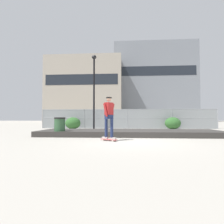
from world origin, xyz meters
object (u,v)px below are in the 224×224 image
object	(u,v)px
skater	(109,115)
trash_bin	(60,127)
shrub_left	(73,123)
parked_car_mid	(130,119)
parked_car_near	(74,119)
shrub_center	(173,123)
street_lamp	(94,83)
skateboard	(109,139)

from	to	relation	value
skater	trash_bin	distance (m)	3.23
skater	shrub_left	size ratio (longest dim) A/B	1.35
parked_car_mid	trash_bin	xyz separation A→B (m)	(-4.05, -10.64, -0.32)
parked_car_near	shrub_left	size ratio (longest dim) A/B	3.18
parked_car_mid	shrub_center	size ratio (longest dim) A/B	3.17
street_lamp	shrub_center	xyz separation A→B (m)	(7.12, -0.03, -3.73)
parked_car_near	parked_car_mid	size ratio (longest dim) A/B	1.00
skateboard	parked_car_mid	size ratio (longest dim) A/B	0.18
skater	parked_car_mid	size ratio (longest dim) A/B	0.42
parked_car_near	trash_bin	bearing A→B (deg)	-78.29
street_lamp	shrub_left	bearing A→B (deg)	-166.56
trash_bin	skater	bearing A→B (deg)	-29.19
parked_car_mid	skateboard	bearing A→B (deg)	-95.98
skateboard	shrub_center	size ratio (longest dim) A/B	0.56
parked_car_mid	parked_car_near	bearing A→B (deg)	-176.55
parked_car_near	skateboard	bearing A→B (deg)	-67.48
shrub_left	parked_car_near	bearing A→B (deg)	104.17
trash_bin	parked_car_mid	bearing A→B (deg)	69.18
street_lamp	shrub_center	bearing A→B (deg)	-0.22
skater	shrub_center	world-z (taller)	skater
parked_car_near	shrub_center	size ratio (longest dim) A/B	3.16
shrub_left	shrub_center	xyz separation A→B (m)	(8.96, 0.41, 0.00)
street_lamp	shrub_center	distance (m)	8.04
skater	trash_bin	bearing A→B (deg)	150.81
skateboard	street_lamp	world-z (taller)	street_lamp
skateboard	parked_car_near	size ratio (longest dim) A/B	0.18
shrub_center	skater	bearing A→B (deg)	-120.38
parked_car_near	trash_bin	xyz separation A→B (m)	(2.13, -10.27, -0.32)
street_lamp	trash_bin	distance (m)	7.97
shrub_center	trash_bin	world-z (taller)	shrub_center
street_lamp	shrub_left	xyz separation A→B (m)	(-1.84, -0.44, -3.73)
skateboard	shrub_left	bearing A→B (deg)	116.04
shrub_center	trash_bin	distance (m)	10.45
skater	trash_bin	xyz separation A→B (m)	(-2.77, 1.55, -0.62)
street_lamp	parked_car_near	world-z (taller)	street_lamp
skater	parked_car_near	world-z (taller)	skater
skateboard	street_lamp	size ratio (longest dim) A/B	0.11
skater	parked_car_near	bearing A→B (deg)	112.52
parked_car_near	parked_car_mid	world-z (taller)	same
skateboard	shrub_left	xyz separation A→B (m)	(-3.97, 8.12, 0.48)
skater	street_lamp	bearing A→B (deg)	103.94
parked_car_near	shrub_left	distance (m)	3.83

